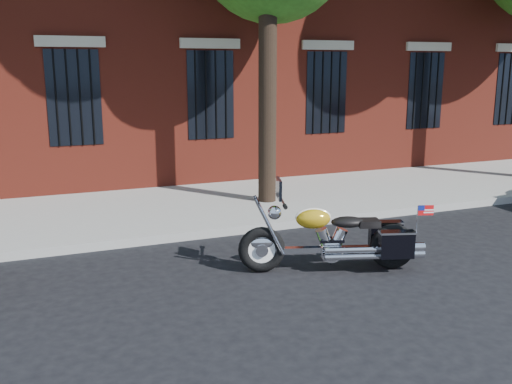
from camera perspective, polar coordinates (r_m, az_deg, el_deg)
name	(u,v)px	position (r m, az deg, el deg)	size (l,w,h in m)	color
ground	(309,252)	(9.04, 5.36, -6.03)	(120.00, 120.00, 0.00)	black
curb	(274,225)	(10.21, 1.84, -3.36)	(40.00, 0.16, 0.15)	gray
sidewalk	(238,202)	(11.89, -1.79, -1.05)	(40.00, 3.60, 0.15)	gray
motorcycle	(337,240)	(8.18, 8.14, -4.77)	(2.47, 1.28, 1.34)	black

